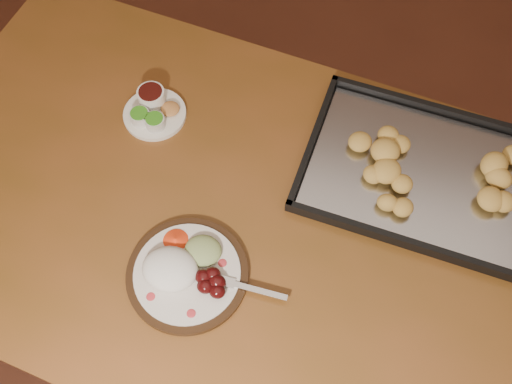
# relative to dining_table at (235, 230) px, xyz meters

# --- Properties ---
(ground) EXTENTS (4.00, 4.00, 0.00)m
(ground) POSITION_rel_dining_table_xyz_m (0.22, 0.07, -0.65)
(ground) COLOR brown
(ground) RESTS_ON ground
(dining_table) EXTENTS (1.62, 1.12, 0.75)m
(dining_table) POSITION_rel_dining_table_xyz_m (0.00, 0.00, 0.00)
(dining_table) COLOR brown
(dining_table) RESTS_ON ground
(dinner_plate) EXTENTS (0.33, 0.24, 0.06)m
(dinner_plate) POSITION_rel_dining_table_xyz_m (-0.06, -0.16, 0.11)
(dinner_plate) COLOR black
(dinner_plate) RESTS_ON dining_table
(condiment_saucer) EXTENTS (0.15, 0.15, 0.05)m
(condiment_saucer) POSITION_rel_dining_table_xyz_m (-0.24, 0.20, 0.11)
(condiment_saucer) COLOR white
(condiment_saucer) RESTS_ON dining_table
(baking_tray) EXTENTS (0.53, 0.41, 0.05)m
(baking_tray) POSITION_rel_dining_table_xyz_m (0.37, 0.18, 0.11)
(baking_tray) COLOR black
(baking_tray) RESTS_ON dining_table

